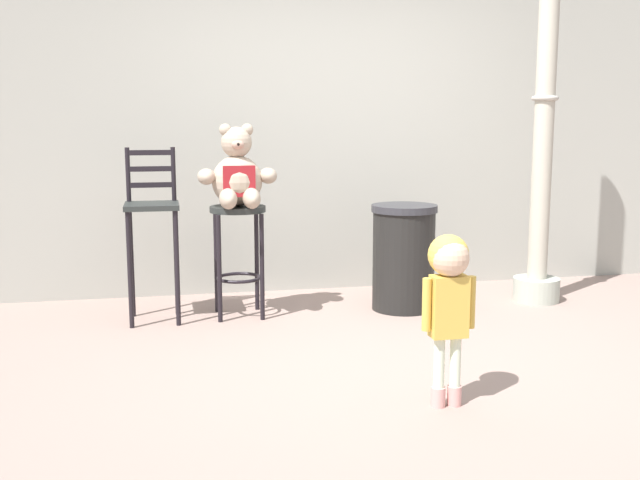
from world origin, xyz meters
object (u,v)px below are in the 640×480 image
bar_stool_with_teddy (238,238)px  teddy_bear (238,177)px  lamppost (542,166)px  bar_chair_empty (152,220)px  child_walking (449,283)px  trash_bin (403,257)px

bar_stool_with_teddy → teddy_bear: 0.43m
lamppost → teddy_bear: bearing=179.9°
bar_stool_with_teddy → bar_chair_empty: bar_chair_empty is taller
bar_stool_with_teddy → child_walking: bearing=-66.9°
bar_chair_empty → trash_bin: bearing=-2.1°
teddy_bear → trash_bin: size_ratio=0.74×
trash_bin → bar_chair_empty: (-1.78, 0.07, 0.31)m
trash_bin → bar_stool_with_teddy: bearing=177.2°
teddy_bear → child_walking: teddy_bear is taller
teddy_bear → child_walking: 2.09m
teddy_bear → lamppost: 2.28m
bar_stool_with_teddy → trash_bin: 1.21m
teddy_bear → trash_bin: 1.34m
teddy_bear → trash_bin: teddy_bear is taller
lamppost → bar_chair_empty: bearing=179.3°
teddy_bear → bar_stool_with_teddy: bearing=90.0°
teddy_bear → trash_bin: bearing=-1.5°
teddy_bear → lamppost: bearing=-0.1°
bar_stool_with_teddy → bar_chair_empty: bearing=179.5°
bar_stool_with_teddy → trash_bin: size_ratio=1.02×
teddy_bear → lamppost: (2.28, -0.00, 0.04)m
teddy_bear → lamppost: lamppost is taller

